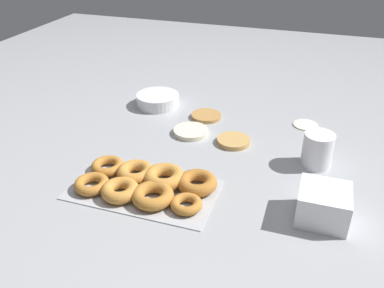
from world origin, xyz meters
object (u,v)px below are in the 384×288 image
Objects in this scene: pancake_0 at (234,141)px; paper_cup at (318,150)px; pancake_1 at (191,131)px; batter_bowl at (158,100)px; pancake_3 at (206,116)px; donut_tray at (147,184)px; container_stack at (323,205)px; pancake_2 at (306,124)px.

pancake_0 is 0.27m from paper_cup.
batter_bowl is at bearing 137.70° from pancake_1.
pancake_1 is 0.72× the size of batter_bowl.
pancake_0 reaches higher than pancake_3.
paper_cup is (0.40, -0.20, 0.05)m from pancake_3.
pancake_3 is at bearing 86.61° from donut_tray.
pancake_1 is 0.97× the size of container_stack.
pancake_2 is at bearing 98.84° from container_stack.
donut_tray is at bearing -147.65° from paper_cup.
pancake_3 is 0.21m from batter_bowl.
pancake_0 and pancake_1 have the same top height.
container_stack is (0.29, -0.29, 0.04)m from pancake_0.
pancake_1 is at bearing 173.55° from pancake_0.
pancake_0 is 1.04× the size of paper_cup.
pancake_3 reaches higher than pancake_2.
pancake_2 is at bearing 0.73° from batter_bowl.
batter_bowl is at bearing 150.78° from pancake_0.
donut_tray is (-0.17, -0.32, 0.01)m from pancake_0.
donut_tray is (-0.01, -0.34, 0.01)m from pancake_1.
batter_bowl is 0.65m from paper_cup.
pancake_1 is at bearing -153.32° from pancake_2.
pancake_2 is at bearing 43.30° from pancake_0.
batter_bowl reaches higher than donut_tray.
batter_bowl is 1.35× the size of container_stack.
paper_cup is at bearing 96.74° from container_stack.
pancake_2 is 0.52× the size of batter_bowl.
batter_bowl reaches higher than pancake_0.
pancake_3 is (0.01, 0.13, -0.00)m from pancake_1.
paper_cup is (0.05, -0.25, 0.05)m from pancake_2.
pancake_3 is 0.27× the size of donut_tray.
batter_bowl is (-0.18, 0.51, 0.00)m from donut_tray.
batter_bowl is (-0.21, 0.04, 0.02)m from pancake_3.
pancake_1 is 0.42m from paper_cup.
pancake_3 is at bearing 83.79° from pancake_1.
batter_bowl is 0.80m from container_stack.
paper_cup reaches higher than donut_tray.
pancake_1 is 1.09× the size of pancake_3.
donut_tray is (-0.03, -0.47, 0.01)m from pancake_3.
pancake_3 is at bearing 133.83° from container_stack.
pancake_2 is at bearing 100.86° from paper_cup.
donut_tray reaches higher than pancake_1.
pancake_2 is 0.70× the size of container_stack.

